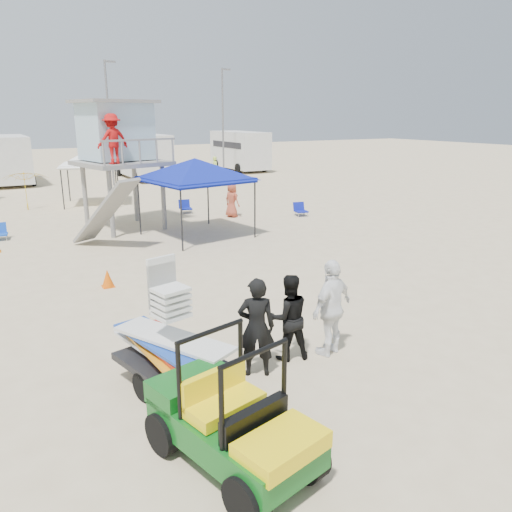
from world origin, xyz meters
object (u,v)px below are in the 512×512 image
surf_trailer (171,343)px  utility_cart (232,411)px  canopy_blue (195,162)px  lifeguard_tower (117,136)px  man_left (256,327)px

surf_trailer → utility_cart: bearing=-90.1°
surf_trailer → canopy_blue: canopy_blue is taller
canopy_blue → surf_trailer: bearing=-115.1°
lifeguard_tower → utility_cart: bearing=-99.8°
utility_cart → surf_trailer: (0.00, 2.33, -0.00)m
utility_cart → lifeguard_tower: size_ratio=0.52×
man_left → canopy_blue: bearing=-81.3°
utility_cart → canopy_blue: (4.86, 12.70, 2.04)m
surf_trailer → canopy_blue: size_ratio=0.65×
man_left → canopy_blue: canopy_blue is taller
surf_trailer → man_left: surf_trailer is taller
surf_trailer → lifeguard_tower: 13.79m
utility_cart → lifeguard_tower: (2.69, 15.54, 2.93)m
lifeguard_tower → canopy_blue: bearing=-52.6°
man_left → lifeguard_tower: (1.17, 13.50, 2.85)m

